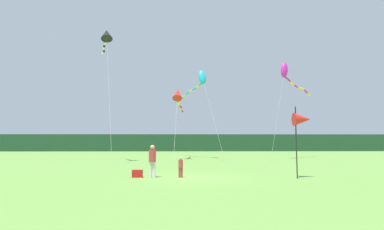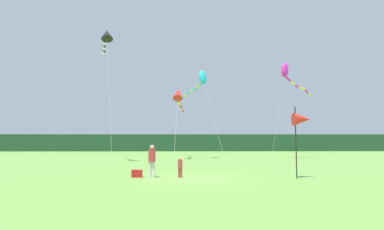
{
  "view_description": "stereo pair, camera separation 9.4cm",
  "coord_description": "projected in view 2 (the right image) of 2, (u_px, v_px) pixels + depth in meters",
  "views": [
    {
      "loc": [
        -0.65,
        -16.82,
        1.92
      ],
      "look_at": [
        0.0,
        6.0,
        3.87
      ],
      "focal_mm": 28.91,
      "sensor_mm": 36.0,
      "label": 1
    },
    {
      "loc": [
        -0.55,
        -16.82,
        1.92
      ],
      "look_at": [
        0.0,
        6.0,
        3.87
      ],
      "focal_mm": 28.91,
      "sensor_mm": 36.0,
      "label": 2
    }
  ],
  "objects": [
    {
      "name": "kite_black",
      "position": [
        107.0,
        36.0,
        28.93
      ],
      "size": [
        3.06,
        7.59,
        12.55
      ],
      "color": "#B2B2B2",
      "rests_on": "ground"
    },
    {
      "name": "cooler_box",
      "position": [
        137.0,
        174.0,
        16.52
      ],
      "size": [
        0.55,
        0.32,
        0.4
      ],
      "primitive_type": "cube",
      "color": "red",
      "rests_on": "ground"
    },
    {
      "name": "banner_flag_pole",
      "position": [
        302.0,
        120.0,
        16.26
      ],
      "size": [
        0.9,
        0.7,
        3.76
      ],
      "color": "black",
      "rests_on": "ground"
    },
    {
      "name": "kite_magenta",
      "position": [
        288.0,
        74.0,
        33.74
      ],
      "size": [
        6.93,
        6.55,
        10.51
      ],
      "color": "#B2B2B2",
      "rests_on": "ground"
    },
    {
      "name": "distant_treeline",
      "position": [
        187.0,
        143.0,
        61.57
      ],
      "size": [
        108.0,
        3.97,
        3.28
      ],
      "primitive_type": "cube",
      "color": "#1E4228",
      "rests_on": "ground"
    },
    {
      "name": "kite_red",
      "position": [
        178.0,
        95.0,
        33.29
      ],
      "size": [
        1.23,
        9.42,
        7.83
      ],
      "color": "#B2B2B2",
      "rests_on": "ground"
    },
    {
      "name": "kite_cyan",
      "position": [
        199.0,
        81.0,
        35.3
      ],
      "size": [
        5.26,
        9.64,
        10.01
      ],
      "color": "#B2B2B2",
      "rests_on": "ground"
    },
    {
      "name": "person_adult",
      "position": [
        152.0,
        159.0,
        16.48
      ],
      "size": [
        0.38,
        0.38,
        1.73
      ],
      "color": "silver",
      "rests_on": "ground"
    },
    {
      "name": "person_child",
      "position": [
        180.0,
        166.0,
        16.5
      ],
      "size": [
        0.24,
        0.24,
        1.09
      ],
      "color": "#B23338",
      "rests_on": "ground"
    },
    {
      "name": "ground_plane",
      "position": [
        195.0,
        177.0,
        16.61
      ],
      "size": [
        120.0,
        120.0,
        0.0
      ],
      "primitive_type": "plane",
      "color": "#6B9E42"
    }
  ]
}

